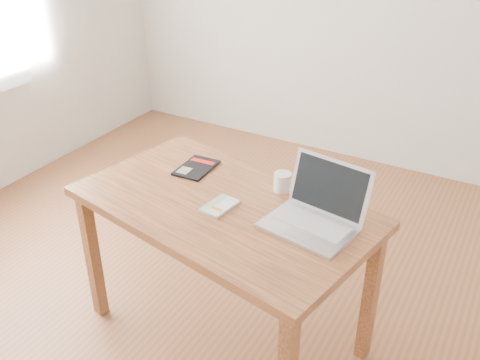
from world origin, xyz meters
The scene contains 6 objects.
room centered at (-0.07, 0.00, 1.36)m, with size 4.04×4.04×2.70m.
desk centered at (0.15, -0.17, 0.66)m, with size 1.40×0.97×0.75m.
white_guidebook centered at (0.15, -0.21, 0.76)m, with size 0.12×0.17×0.01m.
black_guidebook centered at (-0.13, 0.03, 0.76)m, with size 0.16×0.23×0.01m.
laptop centered at (0.55, -0.12, 0.80)m, with size 0.40×0.36×0.24m.
coffee_mug centered at (0.32, 0.05, 0.79)m, with size 0.11×0.08×0.09m.
Camera 1 is at (1.18, -1.83, 1.96)m, focal length 40.00 mm.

